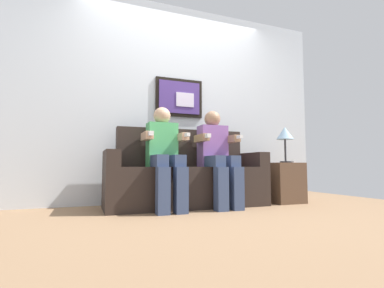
# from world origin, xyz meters

# --- Properties ---
(ground_plane) EXTENTS (5.49, 5.49, 0.00)m
(ground_plane) POSITION_xyz_m (0.00, 0.00, 0.00)
(ground_plane) COLOR #8C6B4C
(back_wall_assembly) EXTENTS (4.23, 0.10, 2.60)m
(back_wall_assembly) POSITION_xyz_m (0.00, 0.76, 1.30)
(back_wall_assembly) COLOR silver
(back_wall_assembly) RESTS_ON ground_plane
(couch) EXTENTS (1.83, 0.58, 0.90)m
(couch) POSITION_xyz_m (0.00, 0.33, 0.31)
(couch) COLOR #2D231E
(couch) RESTS_ON ground_plane
(person_on_left) EXTENTS (0.46, 0.56, 1.11)m
(person_on_left) POSITION_xyz_m (-0.31, 0.16, 0.61)
(person_on_left) COLOR #4CB266
(person_on_left) RESTS_ON ground_plane
(person_on_right) EXTENTS (0.46, 0.56, 1.11)m
(person_on_right) POSITION_xyz_m (0.31, 0.16, 0.61)
(person_on_right) COLOR #8C59A5
(person_on_right) RESTS_ON ground_plane
(side_table_right) EXTENTS (0.40, 0.40, 0.50)m
(side_table_right) POSITION_xyz_m (1.26, 0.22, 0.25)
(side_table_right) COLOR brown
(side_table_right) RESTS_ON ground_plane
(table_lamp) EXTENTS (0.22, 0.22, 0.46)m
(table_lamp) POSITION_xyz_m (1.30, 0.21, 0.86)
(table_lamp) COLOR #333338
(table_lamp) RESTS_ON side_table_right
(spare_remote_on_table) EXTENTS (0.04, 0.13, 0.02)m
(spare_remote_on_table) POSITION_xyz_m (1.36, 0.17, 0.51)
(spare_remote_on_table) COLOR white
(spare_remote_on_table) RESTS_ON side_table_right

